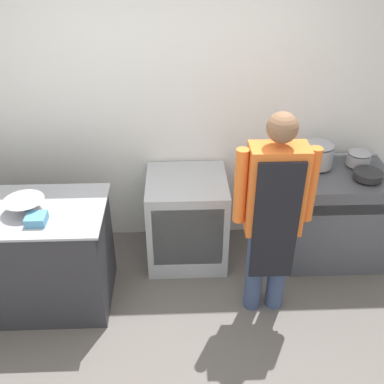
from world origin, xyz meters
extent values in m
plane|color=#5B5651|center=(0.00, 0.00, 0.00)|extent=(14.00, 14.00, 0.00)
cube|color=white|center=(0.00, 1.67, 1.35)|extent=(8.00, 0.05, 2.70)
cube|color=#2D2D33|center=(-1.19, 0.76, 0.44)|extent=(1.25, 0.70, 0.88)
cube|color=#9EA0A8|center=(-1.19, 0.76, 0.89)|extent=(1.30, 0.73, 0.02)
cube|color=#4C4F56|center=(1.41, 1.26, 0.43)|extent=(0.86, 0.66, 0.86)
cube|color=#9EA0A8|center=(1.41, 0.95, 0.71)|extent=(0.79, 0.03, 0.10)
cube|color=#9EA0A8|center=(1.41, 1.58, 0.87)|extent=(0.86, 0.03, 0.02)
cube|color=#A8ADB2|center=(0.08, 1.29, 0.41)|extent=(0.70, 0.68, 0.82)
cube|color=silver|center=(0.08, 0.95, 0.45)|extent=(0.59, 0.02, 0.57)
cylinder|color=#38476B|center=(0.59, 0.62, 0.39)|extent=(0.14, 0.14, 0.78)
cylinder|color=#38476B|center=(0.78, 0.62, 0.39)|extent=(0.14, 0.14, 0.78)
cube|color=orange|center=(0.68, 0.62, 1.12)|extent=(0.40, 0.22, 0.67)
cube|color=black|center=(0.68, 0.49, 0.91)|extent=(0.32, 0.02, 0.97)
cylinder|color=orange|center=(0.44, 0.62, 1.15)|extent=(0.09, 0.09, 0.57)
cylinder|color=orange|center=(0.93, 0.62, 1.15)|extent=(0.09, 0.09, 0.57)
sphere|color=brown|center=(0.68, 0.62, 1.59)|extent=(0.21, 0.21, 0.21)
cone|color=#9EA0A8|center=(-1.12, 0.74, 0.95)|extent=(0.30, 0.30, 0.10)
cube|color=teal|center=(-1.00, 0.59, 0.93)|extent=(0.14, 0.14, 0.06)
cylinder|color=#9EA0A8|center=(1.22, 1.38, 0.98)|extent=(0.26, 0.26, 0.18)
ellipsoid|color=#9EA0A8|center=(1.22, 1.38, 1.08)|extent=(0.26, 0.26, 0.05)
cylinder|color=#262628|center=(1.58, 1.15, 0.91)|extent=(0.24, 0.24, 0.06)
cylinder|color=#9EA0A8|center=(1.58, 1.38, 0.93)|extent=(0.20, 0.20, 0.10)
ellipsoid|color=#9EA0A8|center=(1.58, 1.38, 1.00)|extent=(0.20, 0.20, 0.04)
camera|label=1|loc=(0.00, -2.03, 2.76)|focal=42.00mm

